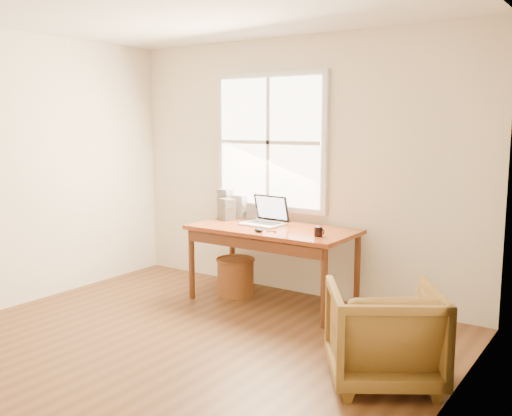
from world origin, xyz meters
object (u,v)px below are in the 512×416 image
at_px(armchair, 384,334).
at_px(wicker_stool, 235,277).
at_px(desk, 273,229).
at_px(laptop, 262,209).
at_px(coffee_mug, 318,231).
at_px(cd_stack_a, 239,206).

relative_size(armchair, wicker_stool, 2.00).
bearing_deg(desk, laptop, 167.63).
relative_size(wicker_stool, coffee_mug, 4.28).
xyz_separation_m(laptop, cd_stack_a, (-0.44, 0.23, -0.03)).
relative_size(armchair, cd_stack_a, 2.95).
bearing_deg(wicker_stool, coffee_mug, -7.58).
distance_m(wicker_stool, laptop, 0.79).
bearing_deg(wicker_stool, desk, 0.00).
bearing_deg(armchair, desk, -66.68).
distance_m(laptop, coffee_mug, 0.74).
height_order(armchair, wicker_stool, armchair).
bearing_deg(desk, coffee_mug, -13.38).
xyz_separation_m(wicker_stool, coffee_mug, (1.02, -0.14, 0.61)).
bearing_deg(desk, armchair, -33.70).
distance_m(desk, coffee_mug, 0.59).
relative_size(laptop, coffee_mug, 5.15).
xyz_separation_m(desk, laptop, (-0.15, 0.03, 0.18)).
bearing_deg(laptop, cd_stack_a, 157.11).
bearing_deg(armchair, laptop, -65.14).
bearing_deg(cd_stack_a, wicker_stool, -62.62).
relative_size(desk, armchair, 2.16).
bearing_deg(armchair, coffee_mug, -75.45).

